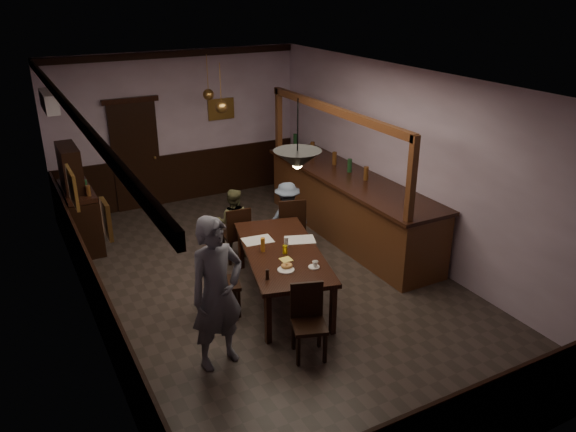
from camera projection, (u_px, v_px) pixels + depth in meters
room at (268, 190)px, 7.82m from camera, size 5.01×8.01×3.01m
dining_table at (282, 254)px, 7.78m from camera, size 1.52×2.38×0.75m
chair_far_left at (237, 232)px, 8.90m from camera, size 0.43×0.43×0.93m
chair_far_right at (291, 224)px, 9.07m from camera, size 0.55×0.55×1.01m
chair_near at (308, 317)px, 6.67m from camera, size 0.50×0.50×0.91m
chair_side at (218, 279)px, 7.46m from camera, size 0.50×0.50×0.95m
person_standing at (217, 293)px, 6.34m from camera, size 0.75×0.56×1.86m
person_seated_left at (233, 222)px, 9.12m from camera, size 0.69×0.65×1.13m
person_seated_right at (287, 216)px, 9.31m from camera, size 0.78×0.47×1.17m
newspaper_left at (258, 240)px, 8.05m from camera, size 0.45×0.35×0.01m
newspaper_right at (300, 240)px, 8.06m from camera, size 0.50×0.43×0.01m
napkin at (286, 259)px, 7.50m from camera, size 0.18×0.18×0.00m
saucer at (314, 267)px, 7.29m from camera, size 0.15×0.15×0.01m
coffee_cup at (315, 264)px, 7.28m from camera, size 0.10×0.10×0.07m
pastry_plate at (286, 270)px, 7.22m from camera, size 0.22×0.22×0.01m
pastry_ring_a at (286, 266)px, 7.26m from camera, size 0.13×0.13×0.04m
pastry_ring_b at (288, 266)px, 7.27m from camera, size 0.13×0.13×0.04m
soda_can at (285, 249)px, 7.64m from camera, size 0.07×0.07×0.12m
beer_glass at (263, 245)px, 7.69m from camera, size 0.06×0.06×0.20m
water_glass at (286, 242)px, 7.82m from camera, size 0.06×0.06×0.15m
pepper_mill at (267, 274)px, 6.97m from camera, size 0.04×0.04×0.14m
sideboard at (79, 207)px, 9.38m from camera, size 0.47×1.33×1.75m
bar_counter at (349, 205)px, 9.76m from camera, size 0.97×4.19×2.35m
door_back at (136, 157)px, 10.81m from camera, size 0.90×0.06×2.10m
ac_unit at (49, 101)px, 8.77m from camera, size 0.20×0.85×0.30m
picture_left_small at (107, 219)px, 5.20m from camera, size 0.04×0.28×0.36m
picture_left_large at (72, 187)px, 7.32m from camera, size 0.04×0.62×0.48m
picture_back at (221, 109)px, 11.32m from camera, size 0.55×0.04×0.42m
pendant_iron at (297, 160)px, 6.44m from camera, size 0.56×0.56×0.82m
pendant_brass_mid at (221, 107)px, 9.10m from camera, size 0.20×0.20×0.81m
pendant_brass_far at (208, 95)px, 10.09m from camera, size 0.20×0.20×0.81m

